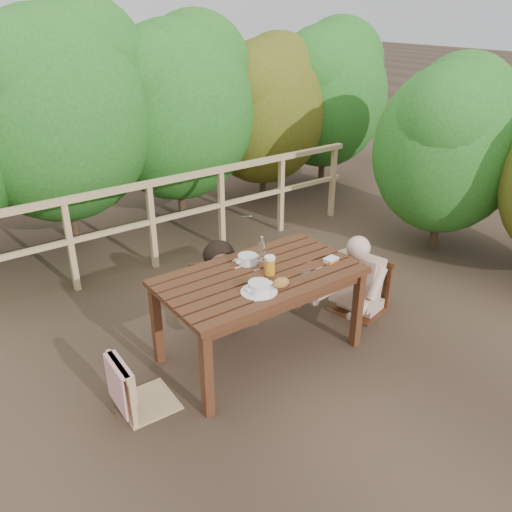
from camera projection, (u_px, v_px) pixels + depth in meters
ground at (259, 352)px, 4.53m from camera, size 60.00×60.00×0.00m
table at (260, 315)px, 4.37m from camera, size 1.62×0.91×0.75m
chair_left at (143, 358)px, 3.77m from camera, size 0.43×0.43×0.83m
chair_far at (217, 273)px, 4.88m from camera, size 0.57×0.57×0.90m
chair_right at (362, 266)px, 4.96m from camera, size 0.56×0.56×0.94m
woman at (215, 254)px, 4.82m from camera, size 0.68×0.76×1.26m
diner_right at (366, 246)px, 4.89m from camera, size 0.77×0.68×1.34m
railing at (152, 225)px, 5.77m from camera, size 5.60×0.10×1.01m
hedge_row at (128, 78)px, 6.25m from camera, size 6.60×1.60×3.80m
soup_near at (259, 288)px, 3.93m from camera, size 0.28×0.28×0.09m
soup_far at (248, 260)px, 4.35m from camera, size 0.27×0.27×0.09m
bread_roll at (281, 283)px, 4.01m from camera, size 0.14×0.11×0.08m
beer_glass at (270, 266)px, 4.17m from camera, size 0.09×0.09×0.17m
bottle at (262, 251)px, 4.31m from camera, size 0.06×0.06×0.26m
tumbler at (305, 276)px, 4.12m from camera, size 0.06×0.06×0.08m
butter_tub at (331, 261)px, 4.39m from camera, size 0.13×0.10×0.05m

